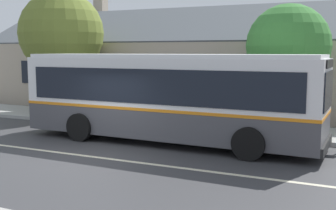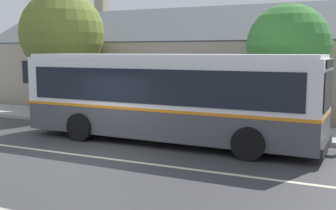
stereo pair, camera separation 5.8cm
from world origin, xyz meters
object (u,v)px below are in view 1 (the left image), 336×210
bench_by_building (88,108)px  street_tree_secondary (62,33)px  bench_down_street (191,114)px  street_tree_primary (288,46)px  transit_bus (168,95)px

bench_by_building → street_tree_secondary: 4.30m
bench_down_street → street_tree_primary: street_tree_primary is taller
bench_down_street → street_tree_primary: (3.76, 0.78, 2.82)m
bench_by_building → street_tree_primary: (8.73, 1.12, 2.81)m
transit_bus → street_tree_secondary: (-7.59, 3.72, 2.41)m
bench_by_building → bench_down_street: bearing=3.9°
bench_down_street → street_tree_primary: bearing=11.7°
bench_by_building → street_tree_primary: street_tree_primary is taller
bench_by_building → street_tree_secondary: bearing=155.1°
street_tree_secondary → street_tree_primary: bearing=0.4°
transit_bus → bench_down_street: size_ratio=6.91×
bench_down_street → street_tree_secondary: 8.08m
transit_bus → street_tree_primary: bearing=47.9°
transit_bus → bench_down_street: bearing=96.5°
transit_bus → street_tree_secondary: size_ratio=1.72×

